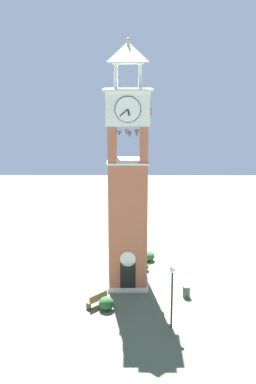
# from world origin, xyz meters

# --- Properties ---
(ground) EXTENTS (80.00, 80.00, 0.00)m
(ground) POSITION_xyz_m (0.00, 0.00, 0.00)
(ground) COLOR #5B664C
(clock_tower) EXTENTS (3.34, 3.34, 17.63)m
(clock_tower) POSITION_xyz_m (0.00, -0.00, 7.33)
(clock_tower) COLOR #AD5B42
(clock_tower) RESTS_ON ground
(park_bench) EXTENTS (1.41, 1.47, 0.95)m
(park_bench) POSITION_xyz_m (-2.06, -3.51, 0.48)
(park_bench) COLOR brown
(park_bench) RESTS_ON ground
(lamp_post) EXTENTS (0.36, 0.36, 4.02)m
(lamp_post) POSITION_xyz_m (2.73, -6.31, 2.77)
(lamp_post) COLOR black
(lamp_post) RESTS_ON ground
(trash_bin) EXTENTS (0.52, 0.52, 0.80)m
(trash_bin) POSITION_xyz_m (4.13, -2.09, 0.40)
(trash_bin) COLOR #38513D
(trash_bin) RESTS_ON ground
(shrub_near_entry) EXTENTS (1.11, 1.11, 0.82)m
(shrub_near_entry) POSITION_xyz_m (1.64, 4.66, 0.41)
(shrub_near_entry) COLOR #234C28
(shrub_near_entry) RESTS_ON ground
(shrub_left_of_tower) EXTENTS (1.28, 1.28, 0.72)m
(shrub_left_of_tower) POSITION_xyz_m (1.00, 2.55, 0.36)
(shrub_left_of_tower) COLOR #234C28
(shrub_left_of_tower) RESTS_ON ground
(shrub_behind_bench) EXTENTS (1.01, 1.01, 0.92)m
(shrub_behind_bench) POSITION_xyz_m (-1.41, -4.03, 0.46)
(shrub_behind_bench) COLOR #234C28
(shrub_behind_bench) RESTS_ON ground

